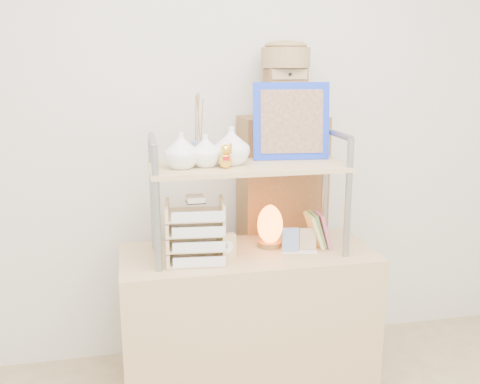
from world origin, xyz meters
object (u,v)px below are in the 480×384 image
at_px(desk, 248,324).
at_px(letter_tray, 196,235).
at_px(salt_lamp, 270,225).
at_px(cabinet, 281,238).

relative_size(desk, letter_tray, 3.95).
relative_size(desk, salt_lamp, 5.75).
bearing_deg(salt_lamp, letter_tray, -162.94).
distance_m(cabinet, salt_lamp, 0.39).
xyz_separation_m(cabinet, salt_lamp, (-0.15, -0.31, 0.18)).
xyz_separation_m(cabinet, letter_tray, (-0.53, -0.43, 0.20)).
bearing_deg(desk, cabinet, 53.80).
distance_m(cabinet, letter_tray, 0.71).
relative_size(desk, cabinet, 0.89).
bearing_deg(desk, letter_tray, -167.03).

